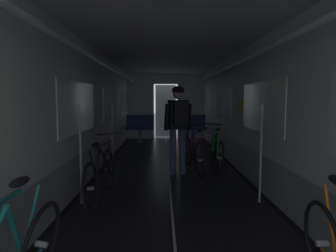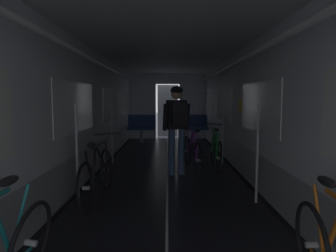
{
  "view_description": "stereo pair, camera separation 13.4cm",
  "coord_description": "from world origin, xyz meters",
  "px_view_note": "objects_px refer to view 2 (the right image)",
  "views": [
    {
      "loc": [
        -0.12,
        -1.95,
        1.47
      ],
      "look_at": [
        0.0,
        4.55,
        0.88
      ],
      "focal_mm": 31.17,
      "sensor_mm": 36.0,
      "label": 1
    },
    {
      "loc": [
        0.01,
        -1.95,
        1.47
      ],
      "look_at": [
        0.0,
        4.55,
        0.88
      ],
      "focal_mm": 31.17,
      "sensor_mm": 36.0,
      "label": 2
    }
  ],
  "objects_px": {
    "bench_seat_far_right": "(194,126)",
    "bicycle_green": "(216,151)",
    "person_cyclist_aisle": "(177,120)",
    "bench_seat_far_left": "(142,126)",
    "bicycle_black": "(98,174)",
    "bicycle_purple_in_aisle": "(193,153)"
  },
  "relations": [
    {
      "from": "bench_seat_far_right",
      "to": "person_cyclist_aisle",
      "type": "relative_size",
      "value": 0.57
    },
    {
      "from": "bicycle_black",
      "to": "bicycle_purple_in_aisle",
      "type": "distance_m",
      "value": 2.3
    },
    {
      "from": "bench_seat_far_left",
      "to": "bicycle_black",
      "type": "height_order",
      "value": "bench_seat_far_left"
    },
    {
      "from": "person_cyclist_aisle",
      "to": "bicycle_purple_in_aisle",
      "type": "xyz_separation_m",
      "value": [
        0.33,
        0.27,
        -0.69
      ]
    },
    {
      "from": "bicycle_black",
      "to": "bicycle_green",
      "type": "distance_m",
      "value": 2.81
    },
    {
      "from": "bench_seat_far_right",
      "to": "bicycle_purple_in_aisle",
      "type": "bearing_deg",
      "value": -95.34
    },
    {
      "from": "bench_seat_far_left",
      "to": "bicycle_purple_in_aisle",
      "type": "relative_size",
      "value": 0.58
    },
    {
      "from": "bench_seat_far_left",
      "to": "bicycle_green",
      "type": "distance_m",
      "value": 4.38
    },
    {
      "from": "bench_seat_far_left",
      "to": "bicycle_purple_in_aisle",
      "type": "distance_m",
      "value": 4.38
    },
    {
      "from": "bench_seat_far_right",
      "to": "bicycle_green",
      "type": "bearing_deg",
      "value": -88.12
    },
    {
      "from": "person_cyclist_aisle",
      "to": "bicycle_green",
      "type": "bearing_deg",
      "value": 30.0
    },
    {
      "from": "bench_seat_far_left",
      "to": "bicycle_purple_in_aisle",
      "type": "bearing_deg",
      "value": -71.18
    },
    {
      "from": "bench_seat_far_left",
      "to": "bicycle_green",
      "type": "relative_size",
      "value": 0.58
    },
    {
      "from": "bicycle_green",
      "to": "bicycle_purple_in_aisle",
      "type": "relative_size",
      "value": 1.01
    },
    {
      "from": "bench_seat_far_left",
      "to": "bicycle_green",
      "type": "height_order",
      "value": "bench_seat_far_left"
    },
    {
      "from": "bicycle_black",
      "to": "bicycle_purple_in_aisle",
      "type": "relative_size",
      "value": 1.01
    },
    {
      "from": "bicycle_purple_in_aisle",
      "to": "bench_seat_far_left",
      "type": "bearing_deg",
      "value": 108.82
    },
    {
      "from": "bench_seat_far_right",
      "to": "bicycle_black",
      "type": "bearing_deg",
      "value": -108.11
    },
    {
      "from": "bench_seat_far_right",
      "to": "bicycle_green",
      "type": "height_order",
      "value": "bench_seat_far_right"
    },
    {
      "from": "bicycle_green",
      "to": "bicycle_purple_in_aisle",
      "type": "distance_m",
      "value": 0.56
    },
    {
      "from": "bench_seat_far_left",
      "to": "bench_seat_far_right",
      "type": "bearing_deg",
      "value": 0.0
    },
    {
      "from": "bench_seat_far_right",
      "to": "bicycle_black",
      "type": "distance_m",
      "value": 6.17
    }
  ]
}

